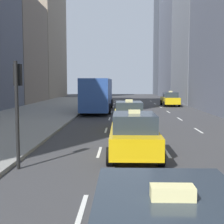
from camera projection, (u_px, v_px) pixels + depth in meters
name	position (u px, v px, depth m)	size (l,w,h in m)	color
sidewalk_left	(29.00, 116.00, 26.12)	(8.00, 66.00, 0.15)	gray
lane_markings	(148.00, 124.00, 21.89)	(5.72, 56.00, 0.01)	white
taxi_lead	(134.00, 135.00, 12.06)	(2.02, 4.40, 1.87)	yellow
taxi_third	(129.00, 115.00, 19.33)	(2.02, 4.40, 1.87)	yellow
taxi_fourth	(170.00, 99.00, 38.37)	(2.02, 4.40, 1.87)	yellow
city_bus	(98.00, 94.00, 31.43)	(2.80, 11.61, 3.25)	#2D519E
traffic_light_pole	(17.00, 97.00, 10.35)	(0.24, 0.42, 3.60)	black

